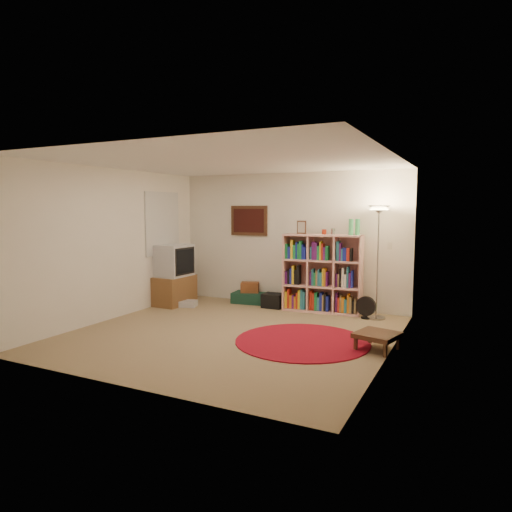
{
  "coord_description": "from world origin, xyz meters",
  "views": [
    {
      "loc": [
        3.21,
        -5.75,
        1.84
      ],
      "look_at": [
        0.1,
        0.6,
        1.1
      ],
      "focal_mm": 32.0,
      "sensor_mm": 36.0,
      "label": 1
    }
  ],
  "objects_px": {
    "bookshelf": "(321,274)",
    "side_table": "(377,336)",
    "suitcase": "(249,298)",
    "tv_stand": "(174,276)",
    "floor_lamp": "(379,225)",
    "floor_fan": "(366,307)"
  },
  "relations": [
    {
      "from": "bookshelf",
      "to": "side_table",
      "type": "bearing_deg",
      "value": -57.95
    },
    {
      "from": "bookshelf",
      "to": "suitcase",
      "type": "height_order",
      "value": "bookshelf"
    },
    {
      "from": "tv_stand",
      "to": "side_table",
      "type": "xyz_separation_m",
      "value": [
        4.09,
        -1.17,
        -0.36
      ]
    },
    {
      "from": "floor_lamp",
      "to": "suitcase",
      "type": "relative_size",
      "value": 2.8
    },
    {
      "from": "floor_lamp",
      "to": "tv_stand",
      "type": "height_order",
      "value": "floor_lamp"
    },
    {
      "from": "floor_lamp",
      "to": "suitcase",
      "type": "distance_m",
      "value": 2.89
    },
    {
      "from": "floor_fan",
      "to": "suitcase",
      "type": "bearing_deg",
      "value": -178.84
    },
    {
      "from": "floor_lamp",
      "to": "floor_fan",
      "type": "xyz_separation_m",
      "value": [
        -0.15,
        -0.07,
        -1.38
      ]
    },
    {
      "from": "side_table",
      "to": "bookshelf",
      "type": "bearing_deg",
      "value": 126.64
    },
    {
      "from": "floor_lamp",
      "to": "side_table",
      "type": "bearing_deg",
      "value": -78.26
    },
    {
      "from": "floor_lamp",
      "to": "side_table",
      "type": "relative_size",
      "value": 3.08
    },
    {
      "from": "bookshelf",
      "to": "floor_lamp",
      "type": "distance_m",
      "value": 1.35
    },
    {
      "from": "floor_fan",
      "to": "side_table",
      "type": "xyz_separation_m",
      "value": [
        0.51,
        -1.64,
        0.0
      ]
    },
    {
      "from": "floor_fan",
      "to": "side_table",
      "type": "relative_size",
      "value": 0.62
    },
    {
      "from": "tv_stand",
      "to": "side_table",
      "type": "distance_m",
      "value": 4.27
    },
    {
      "from": "tv_stand",
      "to": "side_table",
      "type": "bearing_deg",
      "value": -14.24
    },
    {
      "from": "floor_fan",
      "to": "suitcase",
      "type": "height_order",
      "value": "floor_fan"
    },
    {
      "from": "bookshelf",
      "to": "tv_stand",
      "type": "distance_m",
      "value": 2.81
    },
    {
      "from": "suitcase",
      "to": "floor_fan",
      "type": "bearing_deg",
      "value": -12.95
    },
    {
      "from": "tv_stand",
      "to": "suitcase",
      "type": "bearing_deg",
      "value": 33.17
    },
    {
      "from": "bookshelf",
      "to": "side_table",
      "type": "distance_m",
      "value": 2.32
    },
    {
      "from": "tv_stand",
      "to": "bookshelf",
      "type": "bearing_deg",
      "value": 15.23
    }
  ]
}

